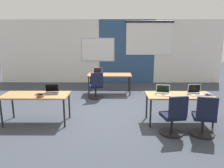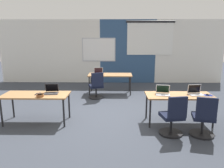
{
  "view_description": "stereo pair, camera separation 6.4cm",
  "coord_description": "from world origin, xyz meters",
  "px_view_note": "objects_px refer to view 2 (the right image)",
  "views": [
    {
      "loc": [
        0.14,
        -5.73,
        2.14
      ],
      "look_at": [
        0.1,
        0.27,
        0.79
      ],
      "focal_mm": 35.07,
      "sensor_mm": 36.0,
      "label": 1
    },
    {
      "loc": [
        0.2,
        -5.73,
        2.14
      ],
      "look_at": [
        0.1,
        0.27,
        0.79
      ],
      "focal_mm": 35.07,
      "sensor_mm": 36.0,
      "label": 2
    }
  ],
  "objects_px": {
    "desk_far_center": "(110,76)",
    "laptop_near_right_inner": "(163,93)",
    "mouse_near_right_end": "(208,95)",
    "mouse_near_left_inner": "(40,93)",
    "chair_far_left": "(96,88)",
    "desk_near_right": "(179,97)",
    "laptop_far_left": "(99,73)",
    "desk_near_left": "(36,97)",
    "chair_near_right_end": "(204,120)",
    "snack_bowl": "(40,95)",
    "chair_near_right_inner": "(173,119)",
    "laptop_near_right_end": "(196,93)",
    "laptop_near_left_inner": "(51,91)"
  },
  "relations": [
    {
      "from": "chair_near_right_end",
      "to": "laptop_near_right_inner",
      "type": "distance_m",
      "value": 1.12
    },
    {
      "from": "desk_near_left",
      "to": "chair_near_right_end",
      "type": "distance_m",
      "value": 3.91
    },
    {
      "from": "chair_far_left",
      "to": "snack_bowl",
      "type": "height_order",
      "value": "chair_far_left"
    },
    {
      "from": "mouse_near_right_end",
      "to": "chair_far_left",
      "type": "bearing_deg",
      "value": 143.16
    },
    {
      "from": "desk_near_right",
      "to": "chair_far_left",
      "type": "bearing_deg",
      "value": 136.17
    },
    {
      "from": "mouse_near_left_inner",
      "to": "chair_near_right_inner",
      "type": "height_order",
      "value": "chair_near_right_inner"
    },
    {
      "from": "desk_near_left",
      "to": "chair_near_right_end",
      "type": "height_order",
      "value": "chair_near_right_end"
    },
    {
      "from": "mouse_near_left_inner",
      "to": "chair_near_right_end",
      "type": "distance_m",
      "value": 3.82
    },
    {
      "from": "desk_far_center",
      "to": "chair_far_left",
      "type": "relative_size",
      "value": 1.74
    },
    {
      "from": "mouse_near_left_inner",
      "to": "chair_near_right_inner",
      "type": "xyz_separation_m",
      "value": [
        3.09,
        -0.71,
        -0.36
      ]
    },
    {
      "from": "desk_near_left",
      "to": "snack_bowl",
      "type": "height_order",
      "value": "snack_bowl"
    },
    {
      "from": "desk_near_right",
      "to": "laptop_far_left",
      "type": "height_order",
      "value": "laptop_far_left"
    },
    {
      "from": "laptop_near_right_end",
      "to": "mouse_near_right_end",
      "type": "height_order",
      "value": "laptop_near_right_end"
    },
    {
      "from": "chair_near_right_inner",
      "to": "laptop_near_right_end",
      "type": "bearing_deg",
      "value": -144.13
    },
    {
      "from": "mouse_near_left_inner",
      "to": "desk_near_right",
      "type": "bearing_deg",
      "value": -0.1
    },
    {
      "from": "desk_far_center",
      "to": "snack_bowl",
      "type": "bearing_deg",
      "value": -117.32
    },
    {
      "from": "desk_near_right",
      "to": "laptop_far_left",
      "type": "xyz_separation_m",
      "value": [
        -2.17,
        2.82,
        0.11
      ]
    },
    {
      "from": "desk_far_center",
      "to": "snack_bowl",
      "type": "xyz_separation_m",
      "value": [
        -1.56,
        -3.03,
        0.1
      ]
    },
    {
      "from": "laptop_near_left_inner",
      "to": "chair_near_right_end",
      "type": "relative_size",
      "value": 0.39
    },
    {
      "from": "desk_near_left",
      "to": "mouse_near_right_end",
      "type": "relative_size",
      "value": 14.28
    },
    {
      "from": "chair_near_right_end",
      "to": "chair_near_right_inner",
      "type": "xyz_separation_m",
      "value": [
        -0.64,
        0.05,
        0.0
      ]
    },
    {
      "from": "desk_near_left",
      "to": "laptop_far_left",
      "type": "height_order",
      "value": "laptop_far_left"
    },
    {
      "from": "desk_far_center",
      "to": "chair_near_right_inner",
      "type": "relative_size",
      "value": 1.74
    },
    {
      "from": "chair_near_right_end",
      "to": "chair_far_left",
      "type": "bearing_deg",
      "value": -36.83
    },
    {
      "from": "laptop_near_right_end",
      "to": "chair_near_right_end",
      "type": "xyz_separation_m",
      "value": [
        -0.08,
        -0.78,
        -0.39
      ]
    },
    {
      "from": "mouse_near_right_end",
      "to": "chair_near_right_inner",
      "type": "distance_m",
      "value": 1.24
    },
    {
      "from": "laptop_near_left_inner",
      "to": "laptop_near_right_end",
      "type": "distance_m",
      "value": 3.54
    },
    {
      "from": "desk_far_center",
      "to": "laptop_near_right_inner",
      "type": "bearing_deg",
      "value": -64.11
    },
    {
      "from": "chair_far_left",
      "to": "snack_bowl",
      "type": "xyz_separation_m",
      "value": [
        -1.12,
        -2.34,
        0.38
      ]
    },
    {
      "from": "chair_near_right_inner",
      "to": "chair_near_right_end",
      "type": "bearing_deg",
      "value": 165.66
    },
    {
      "from": "laptop_near_right_inner",
      "to": "laptop_near_right_end",
      "type": "bearing_deg",
      "value": 9.87
    },
    {
      "from": "desk_far_center",
      "to": "mouse_near_left_inner",
      "type": "height_order",
      "value": "mouse_near_left_inner"
    },
    {
      "from": "desk_far_center",
      "to": "laptop_near_right_end",
      "type": "bearing_deg",
      "value": -52.2
    },
    {
      "from": "chair_near_right_inner",
      "to": "snack_bowl",
      "type": "xyz_separation_m",
      "value": [
        -3.0,
        0.48,
        0.38
      ]
    },
    {
      "from": "laptop_near_left_inner",
      "to": "mouse_near_right_end",
      "type": "xyz_separation_m",
      "value": [
        3.81,
        -0.13,
        -0.03
      ]
    },
    {
      "from": "desk_near_left",
      "to": "mouse_near_left_inner",
      "type": "height_order",
      "value": "mouse_near_left_inner"
    },
    {
      "from": "chair_far_left",
      "to": "laptop_near_right_end",
      "type": "relative_size",
      "value": 2.56
    },
    {
      "from": "desk_near_right",
      "to": "chair_near_right_inner",
      "type": "xyz_separation_m",
      "value": [
        -0.31,
        -0.7,
        -0.28
      ]
    },
    {
      "from": "desk_near_left",
      "to": "mouse_near_right_end",
      "type": "distance_m",
      "value": 4.17
    },
    {
      "from": "desk_far_center",
      "to": "mouse_near_right_end",
      "type": "relative_size",
      "value": 14.28
    },
    {
      "from": "mouse_near_left_inner",
      "to": "laptop_far_left",
      "type": "height_order",
      "value": "laptop_far_left"
    },
    {
      "from": "laptop_near_left_inner",
      "to": "snack_bowl",
      "type": "distance_m",
      "value": 0.37
    },
    {
      "from": "desk_near_left",
      "to": "snack_bowl",
      "type": "xyz_separation_m",
      "value": [
        0.19,
        -0.23,
        0.1
      ]
    },
    {
      "from": "mouse_near_right_end",
      "to": "laptop_near_right_inner",
      "type": "height_order",
      "value": "laptop_near_right_inner"
    },
    {
      "from": "chair_far_left",
      "to": "desk_near_left",
      "type": "bearing_deg",
      "value": 41.48
    },
    {
      "from": "laptop_near_right_inner",
      "to": "chair_near_right_inner",
      "type": "distance_m",
      "value": 0.82
    },
    {
      "from": "chair_near_right_end",
      "to": "mouse_near_right_end",
      "type": "bearing_deg",
      "value": -103.95
    },
    {
      "from": "laptop_near_left_inner",
      "to": "chair_near_right_inner",
      "type": "bearing_deg",
      "value": -22.43
    },
    {
      "from": "mouse_near_left_inner",
      "to": "chair_far_left",
      "type": "bearing_deg",
      "value": 60.29
    },
    {
      "from": "desk_near_right",
      "to": "laptop_near_right_end",
      "type": "bearing_deg",
      "value": 4.43
    }
  ]
}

